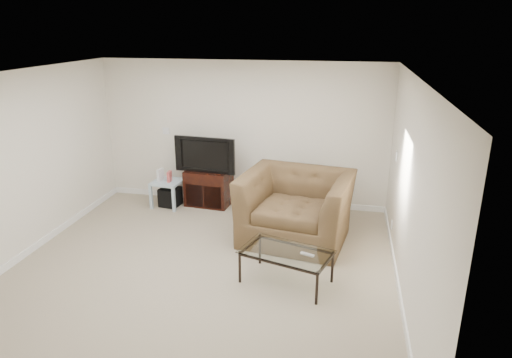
% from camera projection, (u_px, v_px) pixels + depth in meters
% --- Properties ---
extents(floor, '(5.00, 5.00, 0.00)m').
position_uv_depth(floor, '(200.00, 271.00, 5.96)').
color(floor, tan).
rests_on(floor, ground).
extents(ceiling, '(5.00, 5.00, 0.00)m').
position_uv_depth(ceiling, '(192.00, 76.00, 5.15)').
color(ceiling, white).
rests_on(ceiling, ground).
extents(wall_back, '(5.00, 0.02, 2.50)m').
position_uv_depth(wall_back, '(243.00, 134.00, 7.88)').
color(wall_back, silver).
rests_on(wall_back, ground).
extents(wall_left, '(0.02, 5.00, 2.50)m').
position_uv_depth(wall_left, '(16.00, 168.00, 6.02)').
color(wall_left, silver).
rests_on(wall_left, ground).
extents(wall_right, '(0.02, 5.00, 2.50)m').
position_uv_depth(wall_right, '(410.00, 195.00, 5.09)').
color(wall_right, silver).
rests_on(wall_right, ground).
extents(plate_back, '(0.12, 0.02, 0.12)m').
position_uv_depth(plate_back, '(166.00, 131.00, 8.13)').
color(plate_back, white).
rests_on(plate_back, wall_back).
extents(plate_right_switch, '(0.02, 0.09, 0.13)m').
position_uv_depth(plate_right_switch, '(396.00, 156.00, 6.58)').
color(plate_right_switch, white).
rests_on(plate_right_switch, wall_right).
extents(plate_right_outlet, '(0.02, 0.08, 0.12)m').
position_uv_depth(plate_right_outlet, '(392.00, 225.00, 6.60)').
color(plate_right_outlet, white).
rests_on(plate_right_outlet, wall_right).
extents(tv_stand, '(0.81, 0.60, 0.63)m').
position_uv_depth(tv_stand, '(209.00, 187.00, 8.08)').
color(tv_stand, black).
rests_on(tv_stand, floor).
extents(dvd_player, '(0.41, 0.31, 0.05)m').
position_uv_depth(dvd_player, '(208.00, 176.00, 7.97)').
color(dvd_player, black).
rests_on(dvd_player, tv_stand).
extents(television, '(1.02, 0.29, 0.62)m').
position_uv_depth(television, '(207.00, 153.00, 7.85)').
color(television, black).
rests_on(television, tv_stand).
extents(side_table, '(0.53, 0.53, 0.46)m').
position_uv_depth(side_table, '(168.00, 193.00, 8.02)').
color(side_table, silver).
rests_on(side_table, floor).
extents(subwoofer, '(0.37, 0.37, 0.32)m').
position_uv_depth(subwoofer, '(170.00, 197.00, 8.05)').
color(subwoofer, black).
rests_on(subwoofer, floor).
extents(game_console, '(0.08, 0.16, 0.21)m').
position_uv_depth(game_console, '(160.00, 175.00, 7.93)').
color(game_console, white).
rests_on(game_console, side_table).
extents(game_case, '(0.06, 0.14, 0.18)m').
position_uv_depth(game_case, '(169.00, 177.00, 7.88)').
color(game_case, '#CC4C4C').
rests_on(game_case, side_table).
extents(recliner, '(1.68, 1.23, 1.35)m').
position_uv_depth(recliner, '(296.00, 196.00, 6.65)').
color(recliner, brown).
rests_on(recliner, floor).
extents(coffee_table, '(1.22, 0.90, 0.43)m').
position_uv_depth(coffee_table, '(286.00, 267.00, 5.63)').
color(coffee_table, black).
rests_on(coffee_table, floor).
extents(remote, '(0.18, 0.10, 0.02)m').
position_uv_depth(remote, '(307.00, 254.00, 5.47)').
color(remote, '#B2B2B7').
rests_on(remote, coffee_table).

